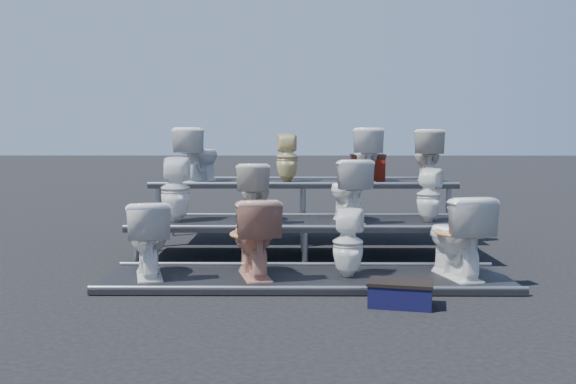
{
  "coord_description": "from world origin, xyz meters",
  "views": [
    {
      "loc": [
        -0.14,
        -7.87,
        1.53
      ],
      "look_at": [
        -0.2,
        0.1,
        0.82
      ],
      "focal_mm": 40.0,
      "sensor_mm": 36.0,
      "label": 1
    }
  ],
  "objects_px": {
    "toilet_6": "(348,190)",
    "toilet_7": "(429,195)",
    "toilet_5": "(255,192)",
    "toilet_10": "(366,155)",
    "toilet_2": "(348,243)",
    "toilet_4": "(176,189)",
    "toilet_11": "(427,156)",
    "red_crate": "(368,169)",
    "step_stool": "(400,295)",
    "toilet_3": "(457,236)",
    "toilet_8": "(199,155)",
    "toilet_1": "(254,237)",
    "toilet_9": "(287,158)",
    "toilet_0": "(148,239)"
  },
  "relations": [
    {
      "from": "toilet_6",
      "to": "red_crate",
      "type": "bearing_deg",
      "value": -117.21
    },
    {
      "from": "toilet_1",
      "to": "toilet_6",
      "type": "relative_size",
      "value": 1.06
    },
    {
      "from": "toilet_3",
      "to": "toilet_9",
      "type": "xyz_separation_m",
      "value": [
        -1.78,
        2.6,
        0.72
      ]
    },
    {
      "from": "toilet_7",
      "to": "toilet_10",
      "type": "distance_m",
      "value": 1.51
    },
    {
      "from": "toilet_4",
      "to": "step_stool",
      "type": "distance_m",
      "value": 3.38
    },
    {
      "from": "toilet_3",
      "to": "toilet_6",
      "type": "xyz_separation_m",
      "value": [
        -1.01,
        1.3,
        0.36
      ]
    },
    {
      "from": "step_stool",
      "to": "toilet_8",
      "type": "bearing_deg",
      "value": 136.11
    },
    {
      "from": "step_stool",
      "to": "toilet_7",
      "type": "bearing_deg",
      "value": 85.28
    },
    {
      "from": "toilet_7",
      "to": "toilet_4",
      "type": "bearing_deg",
      "value": 25.0
    },
    {
      "from": "toilet_5",
      "to": "toilet_11",
      "type": "bearing_deg",
      "value": -152.03
    },
    {
      "from": "toilet_11",
      "to": "toilet_9",
      "type": "bearing_deg",
      "value": 6.05
    },
    {
      "from": "red_crate",
      "to": "toilet_11",
      "type": "bearing_deg",
      "value": -9.17
    },
    {
      "from": "toilet_8",
      "to": "red_crate",
      "type": "xyz_separation_m",
      "value": [
        2.44,
        0.16,
        -0.22
      ]
    },
    {
      "from": "toilet_8",
      "to": "step_stool",
      "type": "bearing_deg",
      "value": 144.22
    },
    {
      "from": "toilet_2",
      "to": "toilet_10",
      "type": "xyz_separation_m",
      "value": [
        0.48,
        2.6,
        0.83
      ]
    },
    {
      "from": "toilet_2",
      "to": "toilet_9",
      "type": "xyz_separation_m",
      "value": [
        -0.65,
        2.6,
        0.79
      ]
    },
    {
      "from": "toilet_5",
      "to": "toilet_1",
      "type": "bearing_deg",
      "value": 92.51
    },
    {
      "from": "toilet_5",
      "to": "toilet_7",
      "type": "distance_m",
      "value": 2.15
    },
    {
      "from": "toilet_2",
      "to": "step_stool",
      "type": "distance_m",
      "value": 1.06
    },
    {
      "from": "toilet_2",
      "to": "toilet_3",
      "type": "xyz_separation_m",
      "value": [
        1.12,
        0.0,
        0.08
      ]
    },
    {
      "from": "toilet_2",
      "to": "step_stool",
      "type": "xyz_separation_m",
      "value": [
        0.39,
        -0.94,
        -0.31
      ]
    },
    {
      "from": "toilet_3",
      "to": "toilet_4",
      "type": "height_order",
      "value": "toilet_4"
    },
    {
      "from": "red_crate",
      "to": "toilet_4",
      "type": "bearing_deg",
      "value": -148.46
    },
    {
      "from": "toilet_2",
      "to": "toilet_4",
      "type": "height_order",
      "value": "toilet_4"
    },
    {
      "from": "toilet_5",
      "to": "toilet_9",
      "type": "distance_m",
      "value": 1.41
    },
    {
      "from": "toilet_1",
      "to": "toilet_0",
      "type": "bearing_deg",
      "value": -13.03
    },
    {
      "from": "toilet_8",
      "to": "toilet_10",
      "type": "relative_size",
      "value": 1.01
    },
    {
      "from": "toilet_10",
      "to": "toilet_1",
      "type": "bearing_deg",
      "value": 62.01
    },
    {
      "from": "toilet_5",
      "to": "toilet_10",
      "type": "xyz_separation_m",
      "value": [
        1.52,
        1.3,
        0.42
      ]
    },
    {
      "from": "toilet_4",
      "to": "step_stool",
      "type": "height_order",
      "value": "toilet_4"
    },
    {
      "from": "toilet_1",
      "to": "toilet_4",
      "type": "bearing_deg",
      "value": -64.21
    },
    {
      "from": "toilet_2",
      "to": "toilet_11",
      "type": "xyz_separation_m",
      "value": [
        1.35,
        2.6,
        0.82
      ]
    },
    {
      "from": "toilet_1",
      "to": "toilet_6",
      "type": "height_order",
      "value": "toilet_6"
    },
    {
      "from": "toilet_2",
      "to": "toilet_9",
      "type": "distance_m",
      "value": 2.8
    },
    {
      "from": "toilet_6",
      "to": "toilet_7",
      "type": "distance_m",
      "value": 1.0
    },
    {
      "from": "toilet_3",
      "to": "toilet_8",
      "type": "relative_size",
      "value": 1.11
    },
    {
      "from": "toilet_6",
      "to": "toilet_7",
      "type": "bearing_deg",
      "value": 168.37
    },
    {
      "from": "toilet_1",
      "to": "red_crate",
      "type": "relative_size",
      "value": 1.73
    },
    {
      "from": "toilet_6",
      "to": "toilet_4",
      "type": "bearing_deg",
      "value": -11.63
    },
    {
      "from": "toilet_4",
      "to": "toilet_11",
      "type": "bearing_deg",
      "value": -161.67
    },
    {
      "from": "toilet_0",
      "to": "red_crate",
      "type": "height_order",
      "value": "red_crate"
    },
    {
      "from": "toilet_4",
      "to": "toilet_8",
      "type": "xyz_separation_m",
      "value": [
        0.1,
        1.3,
        0.39
      ]
    },
    {
      "from": "toilet_0",
      "to": "toilet_4",
      "type": "height_order",
      "value": "toilet_4"
    },
    {
      "from": "toilet_8",
      "to": "toilet_10",
      "type": "distance_m",
      "value": 2.4
    },
    {
      "from": "toilet_3",
      "to": "red_crate",
      "type": "distance_m",
      "value": 2.88
    },
    {
      "from": "toilet_9",
      "to": "red_crate",
      "type": "relative_size",
      "value": 1.45
    },
    {
      "from": "toilet_0",
      "to": "red_crate",
      "type": "relative_size",
      "value": 1.66
    },
    {
      "from": "toilet_8",
      "to": "red_crate",
      "type": "relative_size",
      "value": 1.62
    },
    {
      "from": "step_stool",
      "to": "toilet_6",
      "type": "bearing_deg",
      "value": 110.13
    },
    {
      "from": "toilet_11",
      "to": "toilet_10",
      "type": "bearing_deg",
      "value": 6.05
    }
  ]
}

